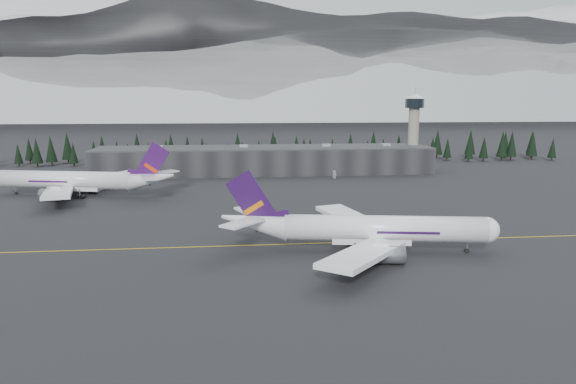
{
  "coord_description": "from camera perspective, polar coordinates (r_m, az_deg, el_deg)",
  "views": [
    {
      "loc": [
        -15.37,
        -122.08,
        34.4
      ],
      "look_at": [
        0.0,
        20.0,
        9.0
      ],
      "focal_mm": 32.0,
      "sensor_mm": 36.0,
      "label": 1
    }
  ],
  "objects": [
    {
      "name": "gse_vehicle_b",
      "position": [
        231.19,
        5.2,
        1.64
      ],
      "size": [
        4.1,
        3.1,
        1.3
      ],
      "primitive_type": "imported",
      "rotation": [
        0.0,
        0.0,
        -1.1
      ],
      "color": "silver",
      "rests_on": "ground"
    },
    {
      "name": "jet_parked",
      "position": [
        201.72,
        -21.9,
        1.18
      ],
      "size": [
        68.27,
        62.32,
        20.37
      ],
      "rotation": [
        0.0,
        0.0,
        2.91
      ],
      "color": "silver",
      "rests_on": "ground"
    },
    {
      "name": "jet_main",
      "position": [
        119.84,
        7.96,
        -4.06
      ],
      "size": [
        63.85,
        58.48,
        18.89
      ],
      "rotation": [
        0.0,
        0.0,
        -0.17
      ],
      "color": "white",
      "rests_on": "ground"
    },
    {
      "name": "gse_vehicle_a",
      "position": [
        230.36,
        -14.72,
        1.35
      ],
      "size": [
        4.61,
        6.19,
        1.56
      ],
      "primitive_type": "imported",
      "rotation": [
        0.0,
        0.0,
        0.41
      ],
      "color": "#B9B9BB",
      "rests_on": "ground"
    },
    {
      "name": "taxiline",
      "position": [
        125.85,
        1.08,
        -5.78
      ],
      "size": [
        400.0,
        0.4,
        0.02
      ],
      "primitive_type": "cube",
      "color": "gold",
      "rests_on": "ground"
    },
    {
      "name": "terminal",
      "position": [
        249.15,
        -2.6,
        3.59
      ],
      "size": [
        160.0,
        30.0,
        12.6
      ],
      "color": "black",
      "rests_on": "ground"
    },
    {
      "name": "treeline",
      "position": [
        285.76,
        -3.07,
        4.66
      ],
      "size": [
        360.0,
        20.0,
        15.0
      ],
      "primitive_type": "cube",
      "color": "black",
      "rests_on": "ground"
    },
    {
      "name": "control_tower",
      "position": [
        266.14,
        13.8,
        7.42
      ],
      "size": [
        10.0,
        10.0,
        37.7
      ],
      "color": "gray",
      "rests_on": "ground"
    },
    {
      "name": "ground",
      "position": [
        127.76,
        0.97,
        -5.54
      ],
      "size": [
        1400.0,
        1400.0,
        0.0
      ],
      "primitive_type": "plane",
      "color": "black",
      "rests_on": "ground"
    },
    {
      "name": "mountain_ridge",
      "position": [
        1122.71,
        -5.44,
        8.28
      ],
      "size": [
        4400.0,
        900.0,
        420.0
      ],
      "primitive_type": null,
      "color": "white",
      "rests_on": "ground"
    }
  ]
}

